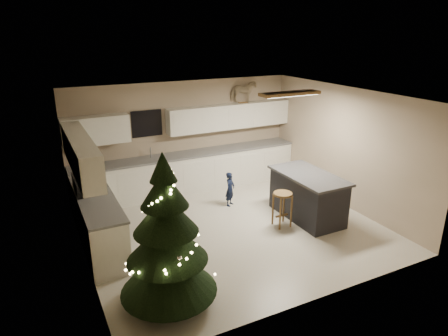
{
  "coord_description": "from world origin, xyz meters",
  "views": [
    {
      "loc": [
        -3.3,
        -6.24,
        3.73
      ],
      "look_at": [
        0.0,
        0.35,
        1.15
      ],
      "focal_mm": 32.0,
      "sensor_mm": 36.0,
      "label": 1
    }
  ],
  "objects_px": {
    "toddler": "(230,189)",
    "rocking_horse": "(243,91)",
    "christmas_tree": "(167,245)",
    "bar_stool": "(283,201)",
    "island": "(307,196)"
  },
  "relations": [
    {
      "from": "island",
      "to": "christmas_tree",
      "type": "height_order",
      "value": "christmas_tree"
    },
    {
      "from": "christmas_tree",
      "to": "toddler",
      "type": "distance_m",
      "value": 3.52
    },
    {
      "from": "island",
      "to": "rocking_horse",
      "type": "height_order",
      "value": "rocking_horse"
    },
    {
      "from": "toddler",
      "to": "rocking_horse",
      "type": "distance_m",
      "value": 2.54
    },
    {
      "from": "christmas_tree",
      "to": "toddler",
      "type": "height_order",
      "value": "christmas_tree"
    },
    {
      "from": "bar_stool",
      "to": "toddler",
      "type": "relative_size",
      "value": 0.91
    },
    {
      "from": "rocking_horse",
      "to": "toddler",
      "type": "bearing_deg",
      "value": 154.92
    },
    {
      "from": "toddler",
      "to": "rocking_horse",
      "type": "height_order",
      "value": "rocking_horse"
    },
    {
      "from": "bar_stool",
      "to": "toddler",
      "type": "distance_m",
      "value": 1.42
    },
    {
      "from": "island",
      "to": "rocking_horse",
      "type": "distance_m",
      "value": 3.15
    },
    {
      "from": "christmas_tree",
      "to": "bar_stool",
      "type": "bearing_deg",
      "value": 24.27
    },
    {
      "from": "christmas_tree",
      "to": "rocking_horse",
      "type": "distance_m",
      "value": 5.34
    },
    {
      "from": "island",
      "to": "bar_stool",
      "type": "distance_m",
      "value": 0.69
    },
    {
      "from": "island",
      "to": "christmas_tree",
      "type": "bearing_deg",
      "value": -158.79
    },
    {
      "from": "christmas_tree",
      "to": "rocking_horse",
      "type": "height_order",
      "value": "rocking_horse"
    }
  ]
}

